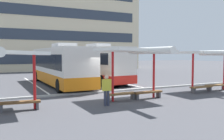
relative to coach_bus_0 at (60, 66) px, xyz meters
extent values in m
plane|color=#47474C|center=(1.86, -6.61, -1.65)|extent=(160.00, 160.00, 0.00)
cube|color=beige|center=(1.86, 24.89, 5.91)|extent=(37.00, 12.30, 15.13)
cube|color=#2D3847|center=(1.86, 18.71, 0.43)|extent=(34.04, 0.08, 1.66)
cube|color=#2D3847|center=(1.86, 18.71, 4.21)|extent=(34.04, 0.08, 1.66)
cube|color=#2D3847|center=(1.86, 18.71, 7.99)|extent=(34.04, 0.08, 1.66)
cube|color=silver|center=(0.00, 0.00, 0.10)|extent=(2.61, 11.70, 2.97)
cube|color=orange|center=(0.00, 0.00, -0.94)|extent=(2.65, 11.74, 0.88)
cube|color=black|center=(0.00, 0.00, 0.48)|extent=(2.64, 10.77, 1.12)
cube|color=black|center=(-0.03, 5.81, 0.46)|extent=(2.24, 0.09, 1.78)
cube|color=silver|center=(0.01, -1.46, 1.77)|extent=(1.54, 2.21, 0.36)
cylinder|color=black|center=(-1.20, 4.24, -1.15)|extent=(0.31, 1.00, 1.00)
cylinder|color=black|center=(1.15, 4.25, -1.15)|extent=(0.31, 1.00, 1.00)
cylinder|color=black|center=(-1.15, -4.25, -1.15)|extent=(0.31, 1.00, 1.00)
cylinder|color=black|center=(1.20, -4.24, -1.15)|extent=(0.31, 1.00, 1.00)
cube|color=silver|center=(3.64, 1.68, 0.16)|extent=(3.63, 11.92, 3.08)
cube|color=red|center=(3.64, 1.68, -1.02)|extent=(3.67, 11.96, 0.72)
cube|color=black|center=(3.64, 1.68, 0.68)|extent=(3.57, 10.99, 0.95)
cube|color=black|center=(3.09, 7.49, 0.53)|extent=(2.23, 0.29, 1.85)
cube|color=silver|center=(3.78, 0.22, 1.88)|extent=(1.72, 2.33, 0.36)
cylinder|color=black|center=(2.08, 5.82, -1.15)|extent=(0.39, 1.02, 1.00)
cylinder|color=black|center=(4.40, 6.04, -1.15)|extent=(0.39, 1.02, 1.00)
cylinder|color=black|center=(2.88, -2.68, -1.15)|extent=(0.39, 1.02, 1.00)
cylinder|color=black|center=(5.21, -2.46, -1.15)|extent=(0.39, 1.02, 1.00)
cube|color=white|center=(-1.93, 1.42, -1.65)|extent=(0.16, 14.00, 0.01)
cube|color=white|center=(1.86, 1.42, -1.65)|extent=(0.16, 14.00, 0.01)
cube|color=white|center=(5.66, 1.42, -1.65)|extent=(0.16, 14.00, 0.01)
cylinder|color=red|center=(-3.54, -8.83, -0.30)|extent=(0.14, 0.14, 2.71)
cube|color=brown|center=(-4.24, -8.80, -1.25)|extent=(1.95, 0.61, 0.10)
cube|color=#4C4C51|center=(-5.04, -8.72, -1.48)|extent=(0.15, 0.35, 0.35)
cube|color=#4C4C51|center=(-3.43, -8.88, -1.48)|extent=(0.15, 0.35, 0.35)
cylinder|color=red|center=(0.77, -8.80, -0.23)|extent=(0.14, 0.14, 2.85)
cylinder|color=red|center=(3.63, -8.80, -0.23)|extent=(0.14, 0.14, 2.85)
cube|color=white|center=(2.20, -8.80, 1.27)|extent=(3.87, 3.33, 0.26)
cylinder|color=white|center=(2.20, -10.31, 1.24)|extent=(0.36, 3.87, 0.36)
cube|color=brown|center=(1.30, -8.76, -1.25)|extent=(1.95, 0.44, 0.10)
cube|color=#4C4C51|center=(0.48, -8.76, -1.48)|extent=(0.12, 0.34, 0.35)
cube|color=#4C4C51|center=(2.12, -8.77, -1.48)|extent=(0.12, 0.34, 0.35)
cube|color=brown|center=(3.10, -8.94, -1.25)|extent=(1.95, 0.48, 0.10)
cube|color=#4C4C51|center=(2.28, -8.96, -1.48)|extent=(0.13, 0.34, 0.35)
cube|color=#4C4C51|center=(3.92, -8.91, -1.48)|extent=(0.13, 0.34, 0.35)
cylinder|color=red|center=(7.21, -8.49, -0.28)|extent=(0.14, 0.14, 2.75)
cylinder|color=red|center=(10.44, -8.49, -0.28)|extent=(0.14, 0.14, 2.75)
cube|color=white|center=(8.82, -8.49, 1.18)|extent=(4.23, 2.78, 0.18)
cylinder|color=white|center=(8.82, -9.73, 1.15)|extent=(0.36, 4.23, 0.36)
cube|color=brown|center=(7.92, -8.64, -1.25)|extent=(1.99, 0.54, 0.10)
cube|color=#4C4C51|center=(7.09, -8.69, -1.48)|extent=(0.14, 0.34, 0.35)
cube|color=#4C4C51|center=(8.75, -8.59, -1.48)|extent=(0.14, 0.34, 0.35)
cube|color=brown|center=(9.72, -8.40, -1.25)|extent=(1.82, 0.59, 0.10)
cube|color=#4C4C51|center=(8.98, -8.33, -1.48)|extent=(0.15, 0.35, 0.35)
cube|color=#4C4C51|center=(10.46, -8.47, -1.48)|extent=(0.15, 0.35, 0.35)
cube|color=#ADADA8|center=(1.86, -5.55, -1.59)|extent=(44.00, 0.24, 0.12)
cylinder|color=#33384C|center=(-0.12, -9.67, -1.26)|extent=(0.14, 0.14, 0.80)
cylinder|color=#33384C|center=(0.04, -9.69, -1.26)|extent=(0.14, 0.14, 0.80)
cube|color=gold|center=(-0.04, -9.68, -0.56)|extent=(0.49, 0.27, 0.60)
sphere|color=beige|center=(-0.04, -9.68, -0.15)|extent=(0.22, 0.22, 0.22)
camera|label=1|loc=(-5.45, -21.04, 1.01)|focal=38.88mm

